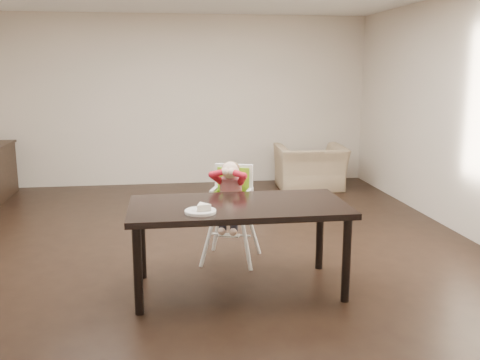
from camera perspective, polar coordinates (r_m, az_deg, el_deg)
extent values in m
plane|color=black|center=(5.53, -4.39, -7.78)|extent=(7.00, 7.00, 0.00)
cube|color=beige|center=(8.73, -6.09, 8.40)|extent=(6.00, 0.02, 2.70)
cube|color=beige|center=(1.81, 2.43, -4.12)|extent=(6.00, 0.02, 2.70)
cube|color=black|center=(4.44, -0.17, -2.88)|extent=(1.80, 0.90, 0.05)
cylinder|color=black|center=(4.17, -10.83, -9.50)|extent=(0.07, 0.07, 0.70)
cylinder|color=black|center=(4.40, 11.28, -8.38)|extent=(0.07, 0.07, 0.70)
cylinder|color=black|center=(4.86, -10.46, -6.36)|extent=(0.07, 0.07, 0.70)
cylinder|color=black|center=(5.06, 8.51, -5.58)|extent=(0.07, 0.07, 0.70)
cylinder|color=white|center=(5.12, -3.47, -6.30)|extent=(0.05, 0.05, 0.52)
cylinder|color=white|center=(5.04, 0.66, -6.57)|extent=(0.05, 0.05, 0.52)
cylinder|color=white|center=(5.47, -2.47, -5.12)|extent=(0.05, 0.05, 0.52)
cylinder|color=white|center=(5.39, 1.41, -5.35)|extent=(0.05, 0.05, 0.52)
cube|color=white|center=(5.18, -0.98, -3.06)|extent=(0.46, 0.44, 0.05)
cube|color=#7DC919|center=(5.17, -0.98, -2.70)|extent=(0.38, 0.36, 0.03)
cube|color=white|center=(5.27, -0.65, -0.40)|extent=(0.37, 0.17, 0.39)
cube|color=#7DC919|center=(5.24, -0.71, -0.56)|extent=(0.31, 0.12, 0.35)
cube|color=black|center=(5.19, -1.53, -0.70)|extent=(0.08, 0.17, 0.02)
cube|color=black|center=(5.16, -0.22, -0.75)|extent=(0.08, 0.17, 0.02)
cylinder|color=#9E1512|center=(5.14, -0.98, -1.19)|extent=(0.27, 0.27, 0.25)
sphere|color=beige|center=(5.08, -1.04, 1.02)|extent=(0.21, 0.21, 0.17)
ellipsoid|color=brown|center=(5.10, -0.98, 1.28)|extent=(0.22, 0.21, 0.13)
sphere|color=beige|center=(5.00, -1.62, 0.90)|extent=(0.10, 0.10, 0.07)
sphere|color=beige|center=(4.99, -0.89, 0.88)|extent=(0.10, 0.10, 0.07)
cylinder|color=white|center=(4.17, -4.24, -3.41)|extent=(0.29, 0.29, 0.02)
torus|color=white|center=(4.16, -4.24, -3.27)|extent=(0.29, 0.29, 0.01)
imported|color=tan|center=(8.44, 7.50, 2.13)|extent=(1.07, 0.73, 0.91)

